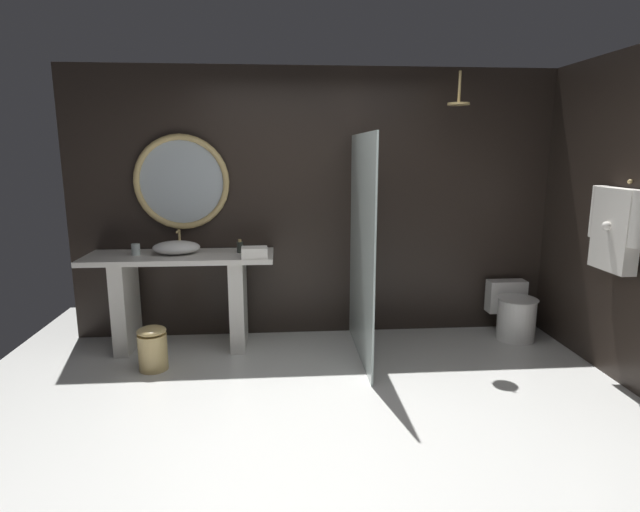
% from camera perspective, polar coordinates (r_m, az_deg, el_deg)
% --- Properties ---
extents(ground_plane, '(5.76, 5.76, 0.00)m').
position_cam_1_polar(ground_plane, '(3.62, 2.23, -18.52)').
color(ground_plane, silver).
extents(back_wall_panel, '(4.80, 0.10, 2.60)m').
position_cam_1_polar(back_wall_panel, '(5.04, -0.15, 5.78)').
color(back_wall_panel, black).
rests_on(back_wall_panel, ground_plane).
extents(side_wall_right, '(0.10, 2.47, 2.60)m').
position_cam_1_polar(side_wall_right, '(4.76, 30.63, 3.79)').
color(side_wall_right, black).
rests_on(side_wall_right, ground_plane).
extents(vanity_counter, '(1.70, 0.58, 0.89)m').
position_cam_1_polar(vanity_counter, '(4.90, -15.23, -3.69)').
color(vanity_counter, silver).
rests_on(vanity_counter, ground_plane).
extents(vessel_sink, '(0.43, 0.35, 0.20)m').
position_cam_1_polar(vessel_sink, '(4.85, -15.80, 0.94)').
color(vessel_sink, white).
rests_on(vessel_sink, vanity_counter).
extents(tumbler_cup, '(0.08, 0.08, 0.10)m').
position_cam_1_polar(tumbler_cup, '(4.91, -19.95, 0.70)').
color(tumbler_cup, silver).
rests_on(tumbler_cup, vanity_counter).
extents(soap_dispenser, '(0.06, 0.06, 0.13)m').
position_cam_1_polar(soap_dispenser, '(4.78, -8.96, 1.03)').
color(soap_dispenser, '#282D28').
rests_on(soap_dispenser, vanity_counter).
extents(round_wall_mirror, '(0.89, 0.06, 0.89)m').
position_cam_1_polar(round_wall_mirror, '(5.01, -15.25, 7.99)').
color(round_wall_mirror, tan).
extents(shower_glass_panel, '(0.02, 1.28, 1.97)m').
position_cam_1_polar(shower_glass_panel, '(4.45, 4.66, 0.81)').
color(shower_glass_panel, silver).
rests_on(shower_glass_panel, ground_plane).
extents(rain_shower_head, '(0.19, 0.19, 0.29)m').
position_cam_1_polar(rain_shower_head, '(4.80, 15.29, 16.41)').
color(rain_shower_head, tan).
extents(hanging_bathrobe, '(0.20, 0.59, 0.71)m').
position_cam_1_polar(hanging_bathrobe, '(4.55, 30.24, 2.90)').
color(hanging_bathrobe, tan).
extents(toilet, '(0.38, 0.55, 0.53)m').
position_cam_1_polar(toilet, '(5.41, 20.88, -5.93)').
color(toilet, white).
rests_on(toilet, ground_plane).
extents(waste_bin, '(0.24, 0.24, 0.38)m').
position_cam_1_polar(waste_bin, '(4.58, -18.25, -9.75)').
color(waste_bin, tan).
rests_on(waste_bin, ground_plane).
extents(folded_hand_towel, '(0.24, 0.18, 0.09)m').
position_cam_1_polar(folded_hand_towel, '(4.54, -7.35, 0.41)').
color(folded_hand_towel, silver).
rests_on(folded_hand_towel, vanity_counter).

